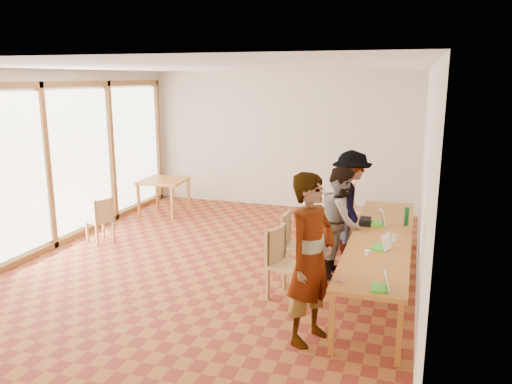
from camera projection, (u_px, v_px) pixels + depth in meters
ground at (213, 267)px, 7.71m from camera, size 8.00×8.00×0.00m
wall_back at (281, 140)px, 11.08m from camera, size 6.00×0.10×3.00m
wall_right at (424, 185)px, 6.47m from camera, size 0.10×8.00×3.00m
window_wall at (46, 162)px, 8.26m from camera, size 0.10×8.00×3.00m
ceiling at (209, 66)px, 7.03m from camera, size 6.00×8.00×0.04m
communal_table at (381, 239)px, 6.82m from camera, size 0.80×4.00×0.75m
side_table at (164, 183)px, 10.58m from camera, size 0.90×0.90×0.75m
chair_near at (282, 255)px, 6.56m from camera, size 0.56×0.56×0.50m
chair_mid at (292, 237)px, 7.30m from camera, size 0.44×0.44×0.50m
chair_far at (330, 214)px, 8.35m from camera, size 0.60×0.60×0.55m
chair_empty at (353, 202)px, 9.50m from camera, size 0.53×0.53×0.47m
chair_spare at (102, 215)px, 8.75m from camera, size 0.50×0.50×0.43m
person_near at (311, 259)px, 5.38m from camera, size 0.69×0.82×1.90m
person_mid at (342, 221)px, 7.29m from camera, size 0.66×0.82×1.62m
person_far at (351, 203)px, 8.15m from camera, size 0.92×1.25×1.72m
laptop_near at (383, 285)px, 5.09m from camera, size 0.21×0.24×0.18m
laptop_mid at (383, 245)px, 6.28m from camera, size 0.26×0.28×0.20m
laptop_far at (379, 221)px, 7.33m from camera, size 0.27×0.29×0.22m
yellow_mug at (368, 221)px, 7.38m from camera, size 0.14×0.14×0.09m
green_bottle at (407, 216)px, 7.25m from camera, size 0.07×0.07×0.28m
clear_glass at (395, 238)px, 6.56m from camera, size 0.07×0.07×0.09m
condiment_cup at (368, 253)px, 6.08m from camera, size 0.08×0.08×0.06m
pink_phone at (342, 280)px, 5.30m from camera, size 0.05×0.10×0.01m
black_pouch at (365, 221)px, 7.34m from camera, size 0.16×0.26×0.09m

